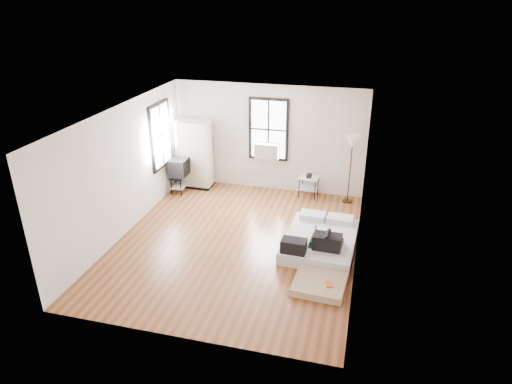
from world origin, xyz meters
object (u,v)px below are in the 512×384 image
(side_table, at_px, (309,181))
(tv_stand, at_px, (179,168))
(mattress_main, at_px, (320,240))
(wardrobe, at_px, (195,154))
(floor_lamp, at_px, (352,145))
(mattress_bare, at_px, (324,265))

(side_table, relative_size, tv_stand, 0.68)
(mattress_main, distance_m, tv_stand, 4.44)
(side_table, xyz_separation_m, tv_stand, (-3.35, -0.52, 0.24))
(wardrobe, distance_m, side_table, 3.12)
(floor_lamp, bearing_deg, wardrobe, 180.00)
(mattress_main, xyz_separation_m, tv_stand, (-3.96, 1.95, 0.49))
(mattress_main, relative_size, mattress_bare, 1.10)
(mattress_bare, distance_m, tv_stand, 5.02)
(mattress_bare, bearing_deg, floor_lamp, 90.09)
(wardrobe, xyz_separation_m, floor_lamp, (4.10, -0.00, 0.61))
(mattress_bare, relative_size, side_table, 2.89)
(mattress_main, xyz_separation_m, floor_lamp, (0.41, 2.40, 1.35))
(floor_lamp, xyz_separation_m, tv_stand, (-4.36, -0.45, -0.86))
(mattress_bare, xyz_separation_m, tv_stand, (-4.15, 2.76, 0.54))
(tv_stand, bearing_deg, wardrobe, 59.37)
(mattress_bare, relative_size, floor_lamp, 1.02)
(side_table, bearing_deg, tv_stand, -171.11)
(side_table, distance_m, floor_lamp, 1.50)
(wardrobe, bearing_deg, mattress_bare, -38.72)
(side_table, bearing_deg, wardrobe, -178.70)
(wardrobe, relative_size, tv_stand, 1.98)
(wardrobe, xyz_separation_m, tv_stand, (-0.27, -0.45, -0.25))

